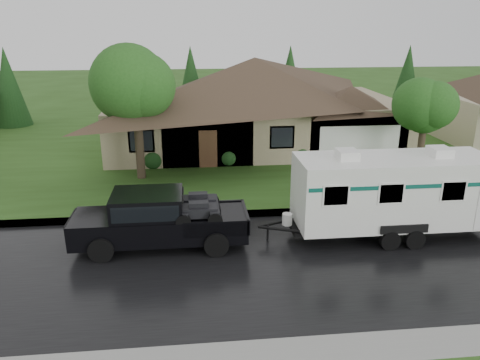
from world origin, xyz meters
name	(u,v)px	position (x,y,z in m)	size (l,w,h in m)	color
ground	(251,238)	(0.00, 0.00, 0.00)	(140.00, 140.00, 0.00)	#294B17
road	(259,264)	(0.00, -2.00, 0.01)	(140.00, 8.00, 0.01)	black
curb	(244,214)	(0.00, 2.25, 0.07)	(140.00, 0.50, 0.15)	gray
lawn	(223,142)	(0.00, 15.00, 0.07)	(140.00, 26.00, 0.15)	#294B17
house_main	(259,92)	(2.29, 13.84, 3.59)	(19.44, 10.80, 6.90)	gray
tree_left_green	(135,87)	(-4.79, 7.50, 4.82)	(4.07, 4.07, 6.73)	#382B1E
tree_right_green	(426,109)	(10.07, 7.04, 3.55)	(2.97, 2.97, 4.91)	#382B1E
shrub_row	(265,155)	(2.00, 9.30, 0.65)	(13.60, 1.00, 1.00)	#143814
pickup_truck	(157,218)	(-3.49, -0.23, 1.11)	(6.24, 2.37, 2.08)	black
travel_trailer	(393,190)	(5.33, -0.23, 1.83)	(7.69, 2.70, 3.45)	white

